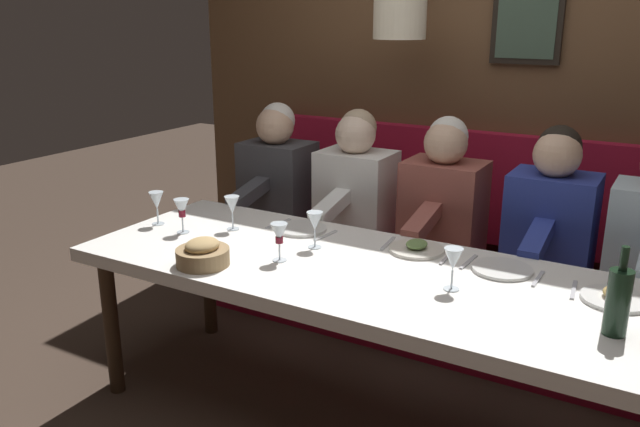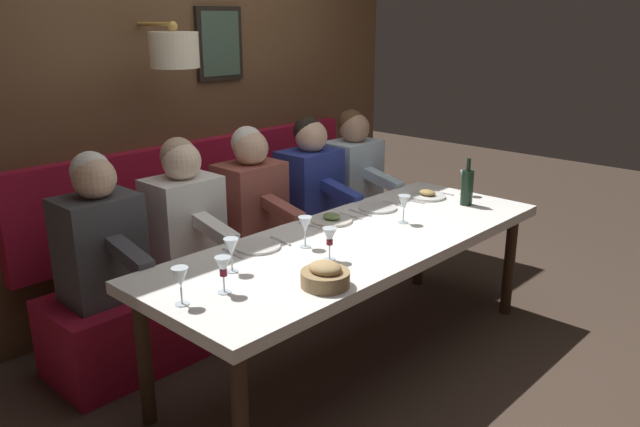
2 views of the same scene
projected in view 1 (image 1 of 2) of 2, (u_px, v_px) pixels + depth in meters
The scene contains 20 objects.
ground_plane at pixel (362, 424), 2.85m from camera, with size 12.00×12.00×0.00m, color #423328.
dining_table at pixel (365, 282), 2.66m from camera, with size 0.90×2.47×0.74m.
banquette_bench at pixel (436, 303), 3.52m from camera, with size 0.52×2.67×0.45m, color maroon.
back_wall_panel at pixel (482, 81), 3.66m from camera, with size 0.59×3.87×2.90m.
diner_near at pixel (551, 215), 3.08m from camera, with size 0.60×0.40×0.79m.
diner_middle at pixel (443, 199), 3.34m from camera, with size 0.60×0.40×0.79m.
diner_far at pixel (356, 186), 3.58m from camera, with size 0.60×0.40×0.79m.
diner_farthest at pixel (277, 175), 3.83m from camera, with size 0.60×0.40×0.79m.
place_setting_0 at pixel (302, 229), 3.09m from camera, with size 0.24×0.32×0.01m.
place_setting_1 at pixel (616, 297), 2.33m from camera, with size 0.24×0.32×0.05m.
place_setting_2 at pixel (502, 269), 2.60m from camera, with size 0.24×0.31×0.01m.
place_setting_3 at pixel (417, 248), 2.81m from camera, with size 0.24×0.32×0.05m.
wine_glass_0 at pixel (279, 235), 2.68m from camera, with size 0.07×0.07×0.16m.
wine_glass_1 at pixel (453, 260), 2.39m from camera, with size 0.07×0.07×0.16m.
wine_glass_2 at pixel (315, 222), 2.83m from camera, with size 0.07×0.07×0.16m.
wine_glass_3 at pixel (232, 206), 3.07m from camera, with size 0.07×0.07×0.16m.
wine_glass_4 at pixel (182, 209), 3.02m from camera, with size 0.07×0.07×0.16m.
wine_glass_6 at pixel (156, 201), 3.15m from camera, with size 0.07×0.07×0.16m.
wine_bottle at pixel (618, 301), 2.06m from camera, with size 0.08×0.08×0.30m.
bread_bowl at pixel (203, 254), 2.65m from camera, with size 0.22×0.22×0.12m.
Camera 1 is at (-2.21, -1.08, 1.73)m, focal length 36.36 mm.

